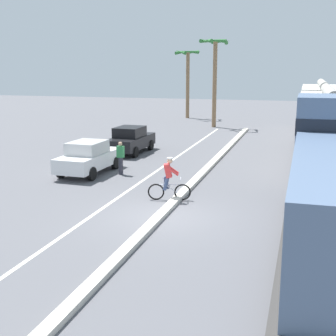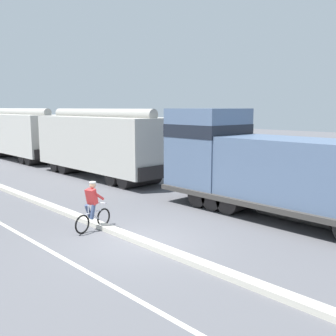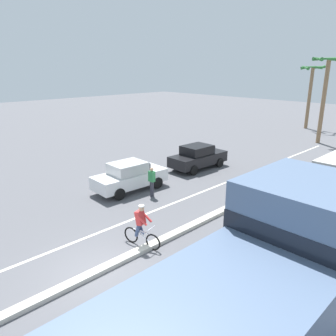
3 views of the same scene
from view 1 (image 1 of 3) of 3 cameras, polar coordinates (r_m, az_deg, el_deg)
ground_plane at (r=16.61m, az=-0.77°, el=-5.90°), size 120.00×120.00×0.00m
median_curb at (r=22.18m, az=3.79°, el=-1.05°), size 0.36×36.00×0.16m
lane_stripe at (r=22.83m, az=-2.10°, el=-0.85°), size 0.14×36.00×0.01m
hopper_car_lead at (r=26.00m, az=18.77°, el=4.76°), size 2.90×10.60×4.18m
hopper_car_middle at (r=37.53m, az=18.14°, el=6.92°), size 2.90×10.60×4.18m
parked_car_white at (r=23.31m, az=-9.64°, el=1.30°), size 1.96×4.26×1.62m
parked_car_black at (r=28.60m, az=-4.59°, el=3.45°), size 1.94×4.25×1.62m
cyclist at (r=18.37m, az=0.10°, el=-1.48°), size 1.68×0.56×1.71m
palm_tree_near at (r=48.22m, az=2.47°, el=12.06°), size 2.67×2.78×6.93m
palm_tree_far at (r=40.95m, az=5.74°, el=12.56°), size 2.61×2.69×7.56m
pedestrian_by_cars at (r=22.88m, az=-5.80°, el=1.28°), size 0.34×0.22×1.62m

